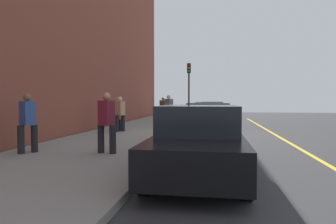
{
  "coord_description": "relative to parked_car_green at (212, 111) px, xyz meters",
  "views": [
    {
      "loc": [
        13.08,
        0.4,
        1.62
      ],
      "look_at": [
        -1.73,
        -1.97,
        1.03
      ],
      "focal_mm": 31.73,
      "sensor_mm": 36.0,
      "label": 1
    }
  ],
  "objects": [
    {
      "name": "parked_car_green",
      "position": [
        0.0,
        0.0,
        0.0
      ],
      "size": [
        4.41,
        1.97,
        1.51
      ],
      "color": "black",
      "rests_on": "ground"
    },
    {
      "name": "pedestrian_blue_coat",
      "position": [
        16.19,
        -4.91,
        0.28
      ],
      "size": [
        0.49,
        0.53,
        1.67
      ],
      "color": "black",
      "rests_on": "sidewalk"
    },
    {
      "name": "parked_car_black",
      "position": [
        17.39,
        -0.07,
        -0.0
      ],
      "size": [
        4.3,
        1.91,
        1.51
      ],
      "color": "black",
      "rests_on": "ground"
    },
    {
      "name": "rolling_suitcase",
      "position": [
        9.93,
        -4.34,
        -0.33
      ],
      "size": [
        0.34,
        0.22,
        0.9
      ],
      "color": "#191E38",
      "rests_on": "sidewalk"
    },
    {
      "name": "pedestrian_burgundy_coat",
      "position": [
        15.88,
        -2.71,
        0.29
      ],
      "size": [
        0.5,
        0.55,
        1.69
      ],
      "color": "black",
      "rests_on": "sidewalk"
    },
    {
      "name": "parked_car_white",
      "position": [
        11.82,
        -0.03,
        -0.0
      ],
      "size": [
        4.21,
        1.95,
        1.51
      ],
      "color": "black",
      "rests_on": "ground"
    },
    {
      "name": "sidewalk",
      "position": [
        10.63,
        -3.43,
        -0.68
      ],
      "size": [
        28.0,
        4.6,
        0.15
      ],
      "primitive_type": "cube",
      "color": "gray",
      "rests_on": "ground"
    },
    {
      "name": "pedestrian_grey_coat",
      "position": [
        5.78,
        -2.56,
        0.35
      ],
      "size": [
        0.55,
        0.56,
        1.8
      ],
      "color": "black",
      "rests_on": "sidewalk"
    },
    {
      "name": "pedestrian_tan_coat",
      "position": [
        10.28,
        -4.18,
        0.27
      ],
      "size": [
        0.48,
        0.52,
        1.65
      ],
      "color": "black",
      "rests_on": "sidewalk"
    },
    {
      "name": "pedestrian_brown_coat",
      "position": [
        0.58,
        -3.84,
        0.3
      ],
      "size": [
        0.53,
        0.53,
        1.69
      ],
      "color": "black",
      "rests_on": "sidewalk"
    },
    {
      "name": "ground_plane",
      "position": [
        10.63,
        -0.13,
        -0.76
      ],
      "size": [
        56.0,
        56.0,
        0.0
      ],
      "primitive_type": "plane",
      "color": "#333335"
    },
    {
      "name": "parked_car_navy",
      "position": [
        5.77,
        -0.12,
        0.0
      ],
      "size": [
        4.44,
        1.96,
        1.51
      ],
      "color": "black",
      "rests_on": "ground"
    },
    {
      "name": "traffic_light_pole",
      "position": [
        1.82,
        -1.68,
        2.24
      ],
      "size": [
        0.35,
        0.26,
        4.19
      ],
      "color": "#2D2D19",
      "rests_on": "sidewalk"
    },
    {
      "name": "lane_stripe_centre",
      "position": [
        10.63,
        3.07,
        -0.75
      ],
      "size": [
        28.0,
        0.14,
        0.01
      ],
      "primitive_type": "cube",
      "color": "gold",
      "rests_on": "ground"
    }
  ]
}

